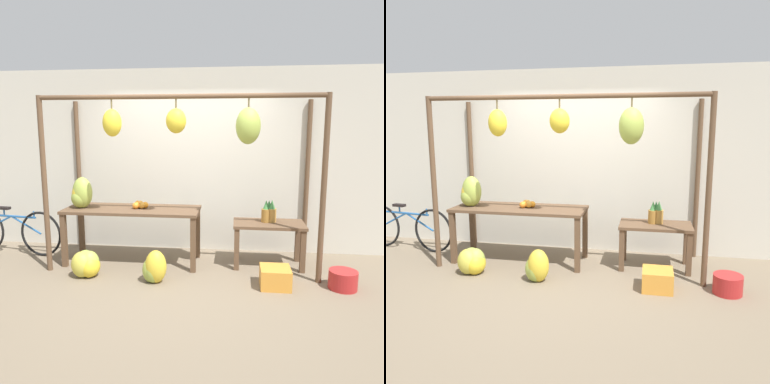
% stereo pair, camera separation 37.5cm
% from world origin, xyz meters
% --- Properties ---
extents(ground_plane, '(20.00, 20.00, 0.00)m').
position_xyz_m(ground_plane, '(0.00, 0.00, 0.00)').
color(ground_plane, '#756651').
extents(shop_wall_back, '(8.00, 0.08, 2.80)m').
position_xyz_m(shop_wall_back, '(0.00, 1.42, 1.40)').
color(shop_wall_back, beige).
rests_on(shop_wall_back, ground_plane).
extents(stall_awning, '(3.62, 1.26, 2.32)m').
position_xyz_m(stall_awning, '(0.12, 0.43, 1.71)').
color(stall_awning, brown).
rests_on(stall_awning, ground_plane).
extents(display_table_main, '(1.90, 0.69, 0.79)m').
position_xyz_m(display_table_main, '(-0.73, 0.68, 0.68)').
color(display_table_main, brown).
rests_on(display_table_main, ground_plane).
extents(display_table_side, '(0.97, 0.54, 0.62)m').
position_xyz_m(display_table_side, '(1.19, 0.76, 0.49)').
color(display_table_side, brown).
rests_on(display_table_side, ground_plane).
extents(banana_pile_on_table, '(0.34, 0.31, 0.44)m').
position_xyz_m(banana_pile_on_table, '(-1.45, 0.63, 0.98)').
color(banana_pile_on_table, '#9EB247').
rests_on(banana_pile_on_table, display_table_main).
extents(orange_pile, '(0.23, 0.26, 0.09)m').
position_xyz_m(orange_pile, '(-0.63, 0.71, 0.84)').
color(orange_pile, orange).
rests_on(orange_pile, display_table_main).
extents(pineapple_cluster, '(0.20, 0.16, 0.32)m').
position_xyz_m(pineapple_cluster, '(1.19, 0.80, 0.75)').
color(pineapple_cluster, '#B27F38').
rests_on(pineapple_cluster, display_table_side).
extents(banana_pile_ground_left, '(0.44, 0.41, 0.34)m').
position_xyz_m(banana_pile_ground_left, '(-1.18, 0.07, 0.16)').
color(banana_pile_ground_left, yellow).
rests_on(banana_pile_ground_left, ground_plane).
extents(banana_pile_ground_right, '(0.33, 0.33, 0.42)m').
position_xyz_m(banana_pile_ground_right, '(-0.27, -0.00, 0.18)').
color(banana_pile_ground_right, gold).
rests_on(banana_pile_ground_right, ground_plane).
extents(fruit_crate_white, '(0.36, 0.36, 0.24)m').
position_xyz_m(fruit_crate_white, '(1.22, 0.03, 0.12)').
color(fruit_crate_white, orange).
rests_on(fruit_crate_white, ground_plane).
extents(blue_bucket, '(0.34, 0.34, 0.23)m').
position_xyz_m(blue_bucket, '(2.02, 0.07, 0.11)').
color(blue_bucket, '#AD2323').
rests_on(blue_bucket, ground_plane).
extents(parked_bicycle, '(1.67, 0.25, 0.73)m').
position_xyz_m(parked_bicycle, '(-2.67, 0.82, 0.36)').
color(parked_bicycle, black).
rests_on(parked_bicycle, ground_plane).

